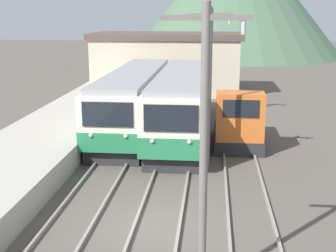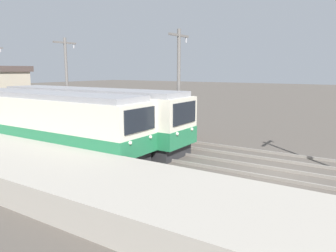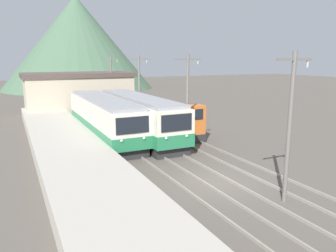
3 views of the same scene
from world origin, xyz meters
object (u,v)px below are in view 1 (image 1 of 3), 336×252
Objects in this scene: shunting_locomotive at (238,123)px; catenary_mast_mid at (209,83)px; commuter_train_left at (135,102)px; catenary_mast_near at (204,143)px; catenary_mast_distant at (212,49)px; catenary_mast_far at (211,60)px; commuter_train_center at (182,105)px.

catenary_mast_mid reaches higher than shunting_locomotive.
commuter_train_left is at bearing 152.61° from shunting_locomotive.
catenary_mast_distant is at bearing 90.00° from catenary_mast_near.
catenary_mast_far is at bearing 90.00° from catenary_mast_near.
shunting_locomotive is at bearing -84.39° from catenary_mast_distant.
commuter_train_left is at bearing -109.46° from catenary_mast_distant.
catenary_mast_near is 18.88m from catenary_mast_far.
commuter_train_left is 2.09× the size of catenary_mast_mid.
catenary_mast_near is at bearing -90.00° from catenary_mast_far.
catenary_mast_far reaches higher than commuter_train_center.
catenary_mast_far is (-1.49, 5.75, 2.58)m from shunting_locomotive.
commuter_train_center is at bearing 144.93° from shunting_locomotive.
commuter_train_left is at bearing -147.47° from catenary_mast_far.
catenary_mast_mid and catenary_mast_far have the same top height.
shunting_locomotive is 0.67× the size of catenary_mast_near.
catenary_mast_mid is (0.00, 9.44, 0.00)m from catenary_mast_near.
commuter_train_center is at bearing -17.80° from commuter_train_left.
catenary_mast_far is (1.51, 3.65, 2.14)m from commuter_train_center.
commuter_train_center is 15.46m from catenary_mast_near.
shunting_locomotive is (5.80, -3.01, -0.41)m from commuter_train_left.
commuter_train_left is 2.09× the size of catenary_mast_near.
catenary_mast_distant reaches higher than commuter_train_center.
catenary_mast_distant is at bearing 90.00° from catenary_mast_mid.
catenary_mast_near and catenary_mast_distant have the same top height.
catenary_mast_mid reaches higher than commuter_train_center.
commuter_train_center reaches higher than commuter_train_left.
commuter_train_center is 2.05× the size of catenary_mast_mid.
catenary_mast_near is at bearing -75.05° from commuter_train_left.
catenary_mast_mid is at bearing -112.02° from shunting_locomotive.
catenary_mast_near reaches higher than commuter_train_left.
commuter_train_center is 2.05× the size of catenary_mast_near.
commuter_train_left is 2.94m from commuter_train_center.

